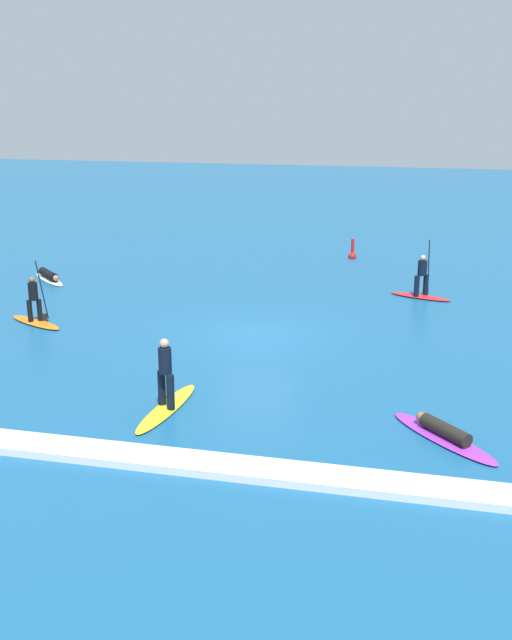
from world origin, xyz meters
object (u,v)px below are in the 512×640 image
surfer_on_yellow_board (166,391)px  surfer_on_purple_board (443,433)px  marker_buoy (352,254)px  surfer_on_orange_board (35,312)px  surfer_on_red_board (421,286)px  surfer_on_white_board (49,276)px

surfer_on_yellow_board → surfer_on_purple_board: size_ratio=1.18×
surfer_on_yellow_board → marker_buoy: bearing=177.6°
surfer_on_purple_board → surfer_on_yellow_board: bearing=44.6°
surfer_on_orange_board → surfer_on_red_board: bearing=52.9°
surfer_on_yellow_board → surfer_on_red_board: (6.10, 12.40, -0.03)m
surfer_on_purple_board → marker_buoy: marker_buoy is taller
surfer_on_purple_board → surfer_on_red_board: bearing=-40.9°
surfer_on_yellow_board → surfer_on_purple_board: bearing=94.6°
surfer_on_purple_board → surfer_on_red_board: surfer_on_red_board is taller
surfer_on_yellow_board → surfer_on_orange_board: surfer_on_orange_board is taller
surfer_on_yellow_board → marker_buoy: 19.22m
surfer_on_purple_board → surfer_on_orange_board: 14.95m
surfer_on_purple_board → surfer_on_white_board: size_ratio=1.13×
surfer_on_red_board → surfer_on_orange_board: surfer_on_red_board is taller
surfer_on_yellow_board → surfer_on_orange_board: bearing=-124.8°
surfer_on_red_board → marker_buoy: (-3.35, 6.62, -0.28)m
surfer_on_purple_board → surfer_on_red_board: size_ratio=1.12×
surfer_on_orange_board → marker_buoy: size_ratio=2.43×
surfer_on_white_board → surfer_on_red_board: (15.55, 0.69, 0.31)m
surfer_on_yellow_board → surfer_on_white_board: (-9.45, 11.70, -0.34)m
surfer_on_purple_board → marker_buoy: size_ratio=2.64×
surfer_on_purple_board → surfer_on_orange_board: bearing=22.0°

